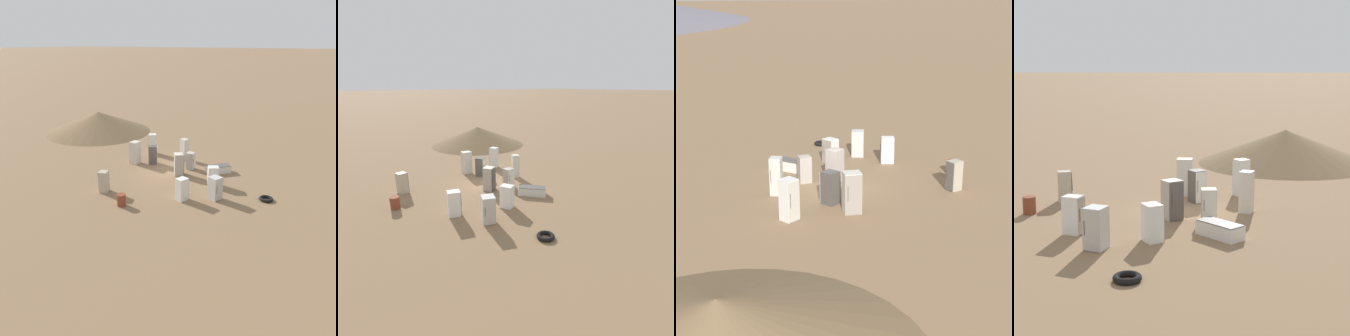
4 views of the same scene
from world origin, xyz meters
The scene contains 15 objects.
ground_plane centered at (0.00, 0.00, 0.00)m, with size 1000.00×1000.00×0.00m, color #846647.
dirt_mound centered at (-6.49, -13.21, 1.14)m, with size 11.85×11.85×2.29m.
discarded_fridge_0 centered at (-1.32, 1.46, 0.70)m, with size 0.68×0.71×1.41m.
discarded_fridge_1 centered at (0.25, 1.23, 0.86)m, with size 1.01×1.01×1.72m.
discarded_fridge_2 centered at (-2.96, -3.38, 0.95)m, with size 0.89×0.90×1.89m.
discarded_fridge_3 centered at (-1.76, 3.73, 0.30)m, with size 1.93×1.92×0.59m.
discarded_fridge_4 centered at (-0.09, -3.28, 0.96)m, with size 0.80×0.73×1.92m.
discarded_fridge_5 centered at (4.00, 3.57, 0.77)m, with size 0.88×0.75×1.54m.
discarded_fridge_6 centered at (-0.76, -1.90, 0.79)m, with size 0.95×0.97×1.58m.
discarded_fridge_7 centered at (-3.03, -0.07, 0.95)m, with size 0.74×0.81×1.90m.
discarded_fridge_8 centered at (0.79, 4.36, 0.73)m, with size 0.94×0.97×1.45m.
discarded_fridge_9 centered at (5.69, -1.68, 0.76)m, with size 0.80×0.74×1.52m.
discarded_fridge_10 centered at (2.75, 5.38, 0.78)m, with size 0.91×0.95×1.57m.
scrap_tire centered at (1.19, 8.39, 0.10)m, with size 0.92×0.92×0.21m.
rusty_barrel centered at (6.72, 0.65, 0.39)m, with size 0.57×0.57×0.79m.
Camera 2 is at (9.29, 16.85, 7.33)m, focal length 28.00 mm.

